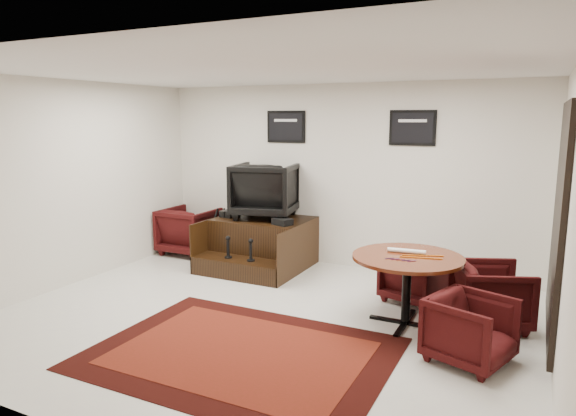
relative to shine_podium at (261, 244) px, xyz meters
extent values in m
plane|color=silver|center=(1.05, -1.90, -0.34)|extent=(6.00, 6.00, 0.00)
cube|color=silver|center=(1.05, 0.60, 1.06)|extent=(6.00, 0.02, 2.80)
cube|color=silver|center=(1.05, -4.40, 1.06)|extent=(6.00, 0.02, 2.80)
cube|color=silver|center=(-1.95, -1.90, 1.06)|extent=(0.02, 5.00, 2.80)
cube|color=silver|center=(4.05, -1.90, 1.06)|extent=(0.02, 5.00, 2.80)
cube|color=white|center=(1.05, -1.90, 2.46)|extent=(6.00, 5.00, 0.02)
cube|color=black|center=(4.02, -1.20, 0.96)|extent=(0.05, 1.90, 2.30)
cube|color=black|center=(4.01, -1.20, 0.96)|extent=(0.02, 1.72, 2.12)
cube|color=black|center=(4.01, -1.20, 0.96)|extent=(0.03, 0.05, 2.12)
cube|color=black|center=(0.15, 0.58, 1.81)|extent=(0.66, 0.03, 0.50)
cube|color=black|center=(0.15, 0.56, 1.81)|extent=(0.58, 0.01, 0.42)
cube|color=silver|center=(0.15, 0.56, 1.91)|extent=(0.40, 0.00, 0.04)
cube|color=black|center=(2.15, 0.58, 1.81)|extent=(0.66, 0.03, 0.50)
cube|color=black|center=(2.15, 0.56, 1.81)|extent=(0.58, 0.01, 0.42)
cube|color=silver|center=(2.15, 0.56, 1.91)|extent=(0.40, 0.00, 0.04)
cube|color=black|center=(1.30, -2.75, -0.34)|extent=(2.88, 2.16, 0.01)
cube|color=#531A0B|center=(1.30, -2.75, -0.33)|extent=(2.37, 1.65, 0.01)
cube|color=black|center=(0.00, 0.10, 0.03)|extent=(1.44, 1.07, 0.75)
cube|color=black|center=(0.00, -0.65, -0.21)|extent=(1.44, 0.43, 0.27)
cube|color=black|center=(-0.71, -0.11, 0.03)|extent=(0.02, 1.49, 0.75)
cube|color=black|center=(0.71, -0.11, 0.03)|extent=(0.02, 1.49, 0.75)
cylinder|color=black|center=(-0.19, -0.65, -0.07)|extent=(0.11, 0.11, 0.02)
cylinder|color=black|center=(-0.19, -0.65, 0.06)|extent=(0.04, 0.04, 0.24)
sphere|color=black|center=(-0.19, -0.65, 0.22)|extent=(0.07, 0.07, 0.07)
cylinder|color=black|center=(0.19, -0.65, -0.07)|extent=(0.11, 0.11, 0.02)
cylinder|color=black|center=(0.19, -0.65, 0.06)|extent=(0.04, 0.04, 0.24)
sphere|color=black|center=(0.19, -0.65, 0.22)|extent=(0.07, 0.07, 0.07)
imported|color=black|center=(0.00, 0.15, 0.88)|extent=(1.09, 1.04, 0.95)
cube|color=black|center=(-0.60, -0.04, 0.45)|extent=(0.13, 0.28, 0.10)
cube|color=black|center=(-0.48, -0.05, 0.45)|extent=(0.13, 0.28, 0.10)
cube|color=black|center=(0.49, -0.24, 0.45)|extent=(0.32, 0.27, 0.10)
imported|color=black|center=(-1.47, 0.13, 0.09)|extent=(0.84, 0.79, 0.87)
cylinder|color=#401609|center=(2.58, -1.30, 0.43)|extent=(1.22, 1.22, 0.04)
cylinder|color=black|center=(2.58, -1.30, 0.06)|extent=(0.10, 0.10, 0.72)
cube|color=black|center=(2.58, -1.30, -0.33)|extent=(0.81, 0.06, 0.03)
cube|color=black|center=(2.58, -1.30, -0.33)|extent=(0.06, 0.81, 0.03)
imported|color=black|center=(2.51, -0.51, 0.01)|extent=(0.86, 0.83, 0.71)
imported|color=black|center=(3.43, -0.91, 0.04)|extent=(0.93, 0.96, 0.77)
imported|color=black|center=(3.34, -1.94, 0.01)|extent=(0.84, 0.86, 0.71)
cylinder|color=white|center=(2.54, -1.20, 0.48)|extent=(0.42, 0.09, 0.05)
cylinder|color=#D4600B|center=(2.73, -1.34, 0.46)|extent=(0.44, 0.11, 0.01)
cylinder|color=#D4600B|center=(2.73, -1.24, 0.46)|extent=(0.42, 0.17, 0.01)
cylinder|color=#4C1933|center=(2.43, -1.51, 0.45)|extent=(0.08, 0.07, 0.01)
cylinder|color=#4C1933|center=(2.49, -1.51, 0.45)|extent=(0.08, 0.07, 0.01)
cylinder|color=#4C1933|center=(2.55, -1.51, 0.45)|extent=(0.08, 0.07, 0.01)
cylinder|color=#4C1933|center=(2.61, -1.51, 0.45)|extent=(0.08, 0.07, 0.01)
cylinder|color=#4C1933|center=(2.67, -1.51, 0.45)|extent=(0.08, 0.07, 0.01)
camera|label=1|loc=(3.81, -6.79, 1.96)|focal=32.00mm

